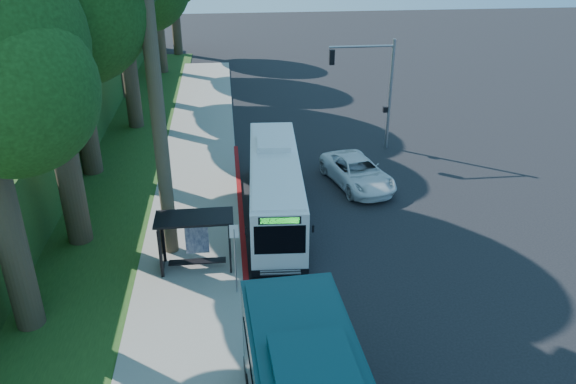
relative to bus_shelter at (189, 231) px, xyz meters
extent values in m
plane|color=black|center=(7.26, 2.86, -1.81)|extent=(140.00, 140.00, 0.00)
cube|color=gray|center=(-0.04, 2.86, -1.75)|extent=(4.50, 70.00, 0.12)
cube|color=maroon|center=(2.26, -1.14, -1.74)|extent=(0.25, 30.00, 0.13)
cube|color=#234719|center=(-5.74, 7.86, -1.78)|extent=(8.00, 70.00, 0.06)
cube|color=black|center=(0.26, -0.14, 0.69)|extent=(3.20, 1.50, 0.10)
cube|color=black|center=(-1.19, -0.14, -0.61)|extent=(0.06, 1.30, 2.20)
cube|color=navy|center=(0.26, 0.56, -0.56)|extent=(1.00, 0.12, 1.70)
cube|color=black|center=(0.26, -0.24, -1.36)|extent=(2.40, 0.40, 0.06)
cube|color=black|center=(-1.14, 0.46, -0.61)|extent=(0.08, 0.08, 2.40)
cube|color=black|center=(1.66, 0.46, -0.61)|extent=(0.08, 0.08, 2.40)
cube|color=black|center=(-1.14, -0.74, -0.61)|extent=(0.08, 0.08, 2.40)
cube|color=black|center=(1.66, -0.74, -0.61)|extent=(0.08, 0.08, 2.40)
cylinder|color=gray|center=(1.86, -2.14, -0.31)|extent=(0.06, 0.06, 3.00)
cube|color=white|center=(1.86, -2.14, 1.09)|extent=(0.35, 0.04, 0.55)
cylinder|color=gray|center=(12.06, 12.86, 1.69)|extent=(0.20, 0.20, 7.00)
cylinder|color=gray|center=(10.06, 12.86, 4.79)|extent=(4.00, 0.14, 0.14)
cube|color=black|center=(8.26, 12.86, 4.19)|extent=(0.30, 0.30, 0.90)
cube|color=black|center=(11.81, 12.86, 0.79)|extent=(0.25, 0.25, 0.35)
cylinder|color=#4C3F2D|center=(-0.94, 1.36, 4.69)|extent=(0.60, 0.60, 13.00)
cylinder|color=#382B1E|center=(-5.24, 2.86, 3.44)|extent=(1.10, 1.10, 10.50)
sphere|color=black|center=(-3.64, 1.66, 8.69)|extent=(5.60, 5.60, 5.60)
cylinder|color=#382B1E|center=(-6.24, 10.86, 4.14)|extent=(1.18, 1.18, 11.90)
cylinder|color=#382B1E|center=(-4.74, 18.86, 3.09)|extent=(1.06, 1.06, 9.80)
cylinder|color=#382B1E|center=(-6.74, 26.86, 3.79)|extent=(1.14, 1.14, 11.20)
cylinder|color=#382B1E|center=(-4.24, 34.86, 2.74)|extent=(1.02, 1.02, 9.10)
cylinder|color=#382B1E|center=(-3.24, 42.86, 2.39)|extent=(0.98, 0.98, 8.40)
cylinder|color=#382B1E|center=(-5.74, -3.14, 2.74)|extent=(1.02, 1.02, 9.10)
sphere|color=black|center=(-4.30, -4.22, 7.29)|extent=(5.04, 5.04, 5.04)
cube|color=white|center=(3.99, 4.36, -0.15)|extent=(3.00, 11.32, 2.66)
cube|color=black|center=(3.99, 4.36, -1.53)|extent=(3.02, 11.38, 0.33)
cube|color=black|center=(4.02, 4.83, 0.11)|extent=(2.92, 8.86, 1.03)
cube|color=black|center=(3.68, -1.19, 0.06)|extent=(2.10, 0.23, 1.31)
cube|color=black|center=(4.30, 9.91, 0.15)|extent=(1.91, 0.22, 0.93)
cube|color=#19E533|center=(3.68, -1.19, 0.95)|extent=(1.55, 0.18, 0.26)
cube|color=white|center=(3.99, 4.36, 1.23)|extent=(2.78, 10.75, 0.11)
cube|color=white|center=(4.09, 6.23, 1.39)|extent=(1.79, 2.42, 0.33)
cylinder|color=black|center=(2.72, 0.84, -1.34)|extent=(0.33, 0.95, 0.93)
cylinder|color=black|center=(4.87, 0.72, -1.34)|extent=(0.33, 0.95, 0.93)
cylinder|color=black|center=(3.15, 8.67, -1.34)|extent=(0.33, 0.95, 0.93)
cylinder|color=black|center=(5.30, 8.55, -1.34)|extent=(0.33, 0.95, 0.93)
cube|color=black|center=(3.39, -6.30, 0.53)|extent=(2.27, 0.24, 1.11)
cube|color=#0A3238|center=(3.60, -10.69, 2.00)|extent=(2.12, 2.87, 0.39)
cylinder|color=black|center=(4.75, -7.78, -1.25)|extent=(0.39, 1.13, 1.11)
imported|color=white|center=(8.88, 7.41, -1.03)|extent=(3.82, 6.06, 1.56)
camera|label=1|loc=(1.84, -20.60, 11.69)|focal=35.00mm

